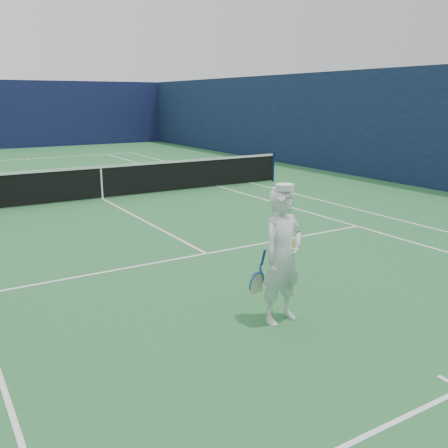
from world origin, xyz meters
The scene contains 5 objects.
ground centered at (0.00, 0.00, 0.00)m, with size 80.00×80.00×0.00m, color #286A35.
court_markings centered at (0.00, 0.00, 0.00)m, with size 11.03×23.83×0.01m.
windscreen_fence centered at (0.00, 0.00, 2.00)m, with size 20.12×36.12×4.00m.
tennis_net centered at (0.00, 0.00, 0.55)m, with size 12.88×0.09×1.07m.
tennis_player centered at (-0.61, -9.55, 0.92)m, with size 0.82×0.53×1.89m.
Camera 1 is at (-4.56, -14.54, 2.97)m, focal length 40.00 mm.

